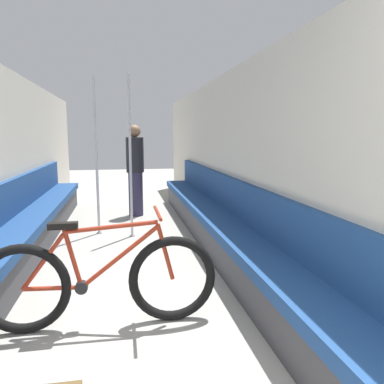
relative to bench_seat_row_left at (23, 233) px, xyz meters
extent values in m
cube|color=beige|center=(2.54, -0.05, 0.81)|extent=(0.10, 11.13, 2.21)
cube|color=#3D3D42|center=(0.03, 0.00, -0.12)|extent=(0.38, 6.62, 0.35)
cube|color=navy|center=(0.03, 0.00, 0.10)|extent=(0.45, 6.62, 0.10)
cube|color=navy|center=(-0.16, 0.00, 0.37)|extent=(0.07, 6.62, 0.43)
cube|color=#3D3D42|center=(2.27, 0.00, -0.12)|extent=(0.38, 6.62, 0.35)
cube|color=navy|center=(2.27, 0.00, 0.10)|extent=(0.45, 6.62, 0.10)
cube|color=navy|center=(2.46, 0.00, 0.37)|extent=(0.07, 6.62, 0.43)
torus|color=black|center=(0.43, -1.75, 0.04)|extent=(0.66, 0.07, 0.66)
torus|color=black|center=(1.49, -1.75, 0.04)|extent=(0.66, 0.07, 0.66)
cylinder|color=#9E2D19|center=(0.63, -1.75, 0.03)|extent=(0.40, 0.03, 0.05)
cylinder|color=#9E2D19|center=(0.57, -1.75, 0.23)|extent=(0.32, 0.03, 0.40)
cylinder|color=#9E2D19|center=(0.77, -1.75, 0.25)|extent=(0.14, 0.03, 0.47)
cylinder|color=#9E2D19|center=(1.10, -1.75, 0.23)|extent=(0.58, 0.03, 0.45)
cylinder|color=#9E2D19|center=(1.05, -1.75, 0.46)|extent=(0.66, 0.03, 0.08)
cylinder|color=#9E2D19|center=(1.43, -1.75, 0.25)|extent=(0.14, 0.03, 0.43)
cylinder|color=black|center=(0.82, -1.75, 0.02)|extent=(0.09, 0.06, 0.09)
cube|color=black|center=(0.72, -1.75, 0.48)|extent=(0.20, 0.07, 0.04)
cylinder|color=#9E2D19|center=(1.38, -1.75, 0.55)|extent=(0.02, 0.46, 0.02)
cylinder|color=gray|center=(1.25, 0.72, -0.29)|extent=(0.08, 0.08, 0.01)
cylinder|color=silver|center=(1.25, 0.72, 0.80)|extent=(0.04, 0.04, 2.19)
cylinder|color=gray|center=(0.78, 0.96, -0.29)|extent=(0.08, 0.08, 0.01)
cylinder|color=silver|center=(0.78, 0.96, 0.80)|extent=(0.04, 0.04, 2.19)
cylinder|color=#332D4C|center=(1.35, 2.08, 0.09)|extent=(0.25, 0.25, 0.76)
cylinder|color=#232328|center=(1.35, 2.08, 0.77)|extent=(0.30, 0.30, 0.59)
sphere|color=#936B4C|center=(1.35, 2.08, 1.17)|extent=(0.21, 0.21, 0.21)
camera|label=1|loc=(1.14, -4.42, 1.11)|focal=35.00mm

